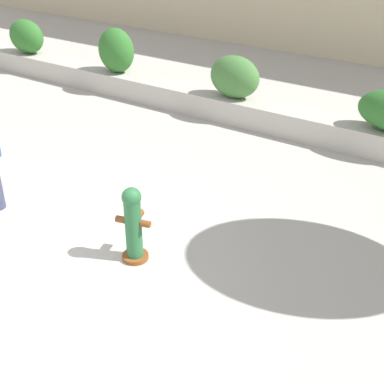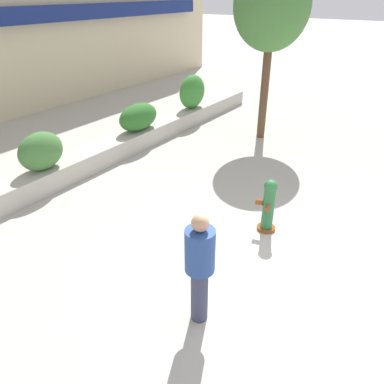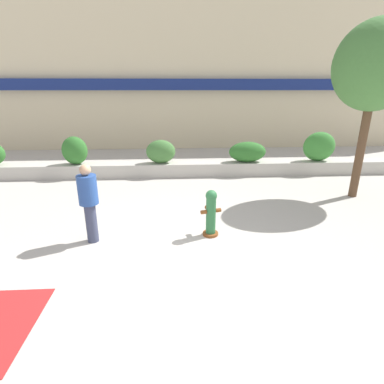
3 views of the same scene
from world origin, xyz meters
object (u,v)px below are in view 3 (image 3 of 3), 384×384
Objects in this scene: hedge_bush_1 at (75,151)px; pedestrian at (89,199)px; street_tree at (376,67)px; hedge_bush_2 at (161,152)px; hedge_bush_4 at (319,147)px; hedge_bush_3 at (247,152)px; fire_hydrant at (211,212)px.

hedge_bush_1 is 5.45m from pedestrian.
pedestrian is (-7.33, -2.47, -2.74)m from street_tree.
hedge_bush_2 is at bearing 75.70° from pedestrian.
hedge_bush_4 is at bearing 88.96° from street_tree.
hedge_bush_3 is 0.28× the size of street_tree.
hedge_bush_1 is 0.21× the size of street_tree.
pedestrian is at bearing -104.30° from hedge_bush_2.
street_tree reaches higher than hedge_bush_4.
hedge_bush_4 is at bearing 0.00° from hedge_bush_2.
hedge_bush_4 is at bearing 34.80° from pedestrian.
hedge_bush_1 reaches higher than hedge_bush_2.
fire_hydrant is 2.64m from pedestrian.
street_tree reaches higher than hedge_bush_3.
hedge_bush_3 is 4.75m from street_tree.
hedge_bush_2 is 5.17m from fire_hydrant.
hedge_bush_1 is 0.83× the size of hedge_bush_4.
street_tree reaches higher than fire_hydrant.
street_tree reaches higher than hedge_bush_1.
hedge_bush_1 is at bearing 109.77° from pedestrian.
hedge_bush_2 is 6.07m from hedge_bush_4.
fire_hydrant is (-1.99, -4.99, -0.33)m from hedge_bush_3.
pedestrian is (-4.60, -5.13, 0.10)m from hedge_bush_3.
street_tree is (6.02, -2.65, 2.79)m from hedge_bush_2.
hedge_bush_4 is 0.72× the size of pedestrian.
hedge_bush_2 is at bearing 104.57° from fire_hydrant.
pedestrian is (1.84, -5.13, -0.03)m from hedge_bush_1.
hedge_bush_3 is at bearing 180.00° from hedge_bush_4.
hedge_bush_3 is 0.82× the size of pedestrian.
pedestrian reaches higher than hedge_bush_4.
hedge_bush_3 is 5.38m from fire_hydrant.
hedge_bush_4 is 8.99m from pedestrian.
fire_hydrant is at bearing 3.13° from pedestrian.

